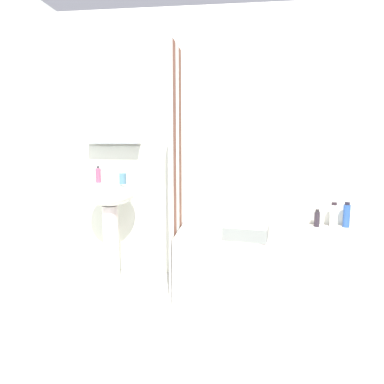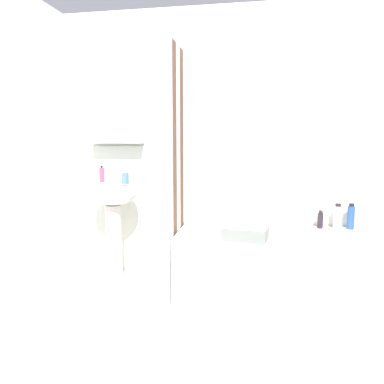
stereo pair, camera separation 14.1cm
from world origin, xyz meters
The scene contains 13 objects.
ground_plane centered at (0.00, 0.00, -0.02)m, with size 4.80×5.60×0.04m, color beige.
wall_back_tiled centered at (-0.06, 1.26, 1.14)m, with size 3.60×0.18×2.40m.
wall_left_tiled centered at (-1.57, 0.34, 1.12)m, with size 0.07×1.81×2.40m.
sink centered at (-1.04, 1.03, 0.64)m, with size 0.44×0.34×0.88m.
faucet centered at (-1.04, 1.11, 0.94)m, with size 0.03×0.12×0.12m.
soap_dispenser centered at (-1.16, 1.09, 0.94)m, with size 0.05×0.05×0.15m.
toothbrush_cup centered at (-0.91, 1.01, 0.93)m, with size 0.06×0.06×0.10m, color teal.
bathtub centered at (0.36, 0.89, 0.26)m, with size 1.51×0.67×0.52m, color silver.
shower_curtain centered at (-0.41, 0.89, 1.00)m, with size 0.01×0.67×2.00m.
conditioner_bottle centered at (1.02, 1.15, 0.62)m, with size 0.06×0.06×0.22m.
shampoo_bottle centered at (0.91, 1.14, 0.62)m, with size 0.06×0.06×0.21m.
lotion_bottle centered at (0.77, 1.14, 0.59)m, with size 0.05×0.05×0.15m.
towel_folded centered at (0.16, 0.68, 0.57)m, with size 0.33×0.23×0.10m, color gray.
Camera 1 is at (0.09, -2.04, 1.28)m, focal length 34.02 mm.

